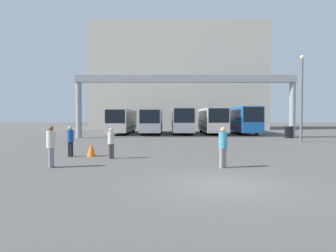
{
  "coord_description": "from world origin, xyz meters",
  "views": [
    {
      "loc": [
        -1.8,
        -9.43,
        2.18
      ],
      "look_at": [
        -1.67,
        23.66,
        1.14
      ],
      "focal_mm": 32.0,
      "sensor_mm": 36.0,
      "label": 1
    }
  ],
  "objects_px": {
    "bus_slot_2": "(181,119)",
    "pedestrian_near_center": "(50,145)",
    "lamp_post": "(300,95)",
    "bus_slot_3": "(211,119)",
    "tire_stack": "(288,132)",
    "traffic_cone": "(90,150)",
    "pedestrian_near_right": "(69,140)",
    "pedestrian_mid_left": "(110,142)",
    "bus_slot_0": "(121,120)",
    "bus_slot_4": "(240,119)",
    "bus_slot_1": "(151,120)",
    "pedestrian_mid_right": "(222,146)"
  },
  "relations": [
    {
      "from": "bus_slot_0",
      "to": "pedestrian_mid_left",
      "type": "xyz_separation_m",
      "value": [
        2.91,
        -23.2,
        -0.93
      ]
    },
    {
      "from": "pedestrian_mid_left",
      "to": "lamp_post",
      "type": "relative_size",
      "value": 0.22
    },
    {
      "from": "bus_slot_1",
      "to": "lamp_post",
      "type": "distance_m",
      "value": 18.62
    },
    {
      "from": "bus_slot_0",
      "to": "pedestrian_mid_left",
      "type": "relative_size",
      "value": 7.08
    },
    {
      "from": "bus_slot_1",
      "to": "pedestrian_mid_left",
      "type": "distance_m",
      "value": 22.79
    },
    {
      "from": "bus_slot_1",
      "to": "traffic_cone",
      "type": "height_order",
      "value": "bus_slot_1"
    },
    {
      "from": "bus_slot_0",
      "to": "pedestrian_mid_left",
      "type": "bearing_deg",
      "value": -82.84
    },
    {
      "from": "pedestrian_mid_right",
      "to": "traffic_cone",
      "type": "distance_m",
      "value": 7.51
    },
    {
      "from": "traffic_cone",
      "to": "bus_slot_1",
      "type": "bearing_deg",
      "value": 84.34
    },
    {
      "from": "traffic_cone",
      "to": "tire_stack",
      "type": "distance_m",
      "value": 22.15
    },
    {
      "from": "bus_slot_2",
      "to": "pedestrian_near_center",
      "type": "height_order",
      "value": "bus_slot_2"
    },
    {
      "from": "tire_stack",
      "to": "traffic_cone",
      "type": "bearing_deg",
      "value": -139.23
    },
    {
      "from": "bus_slot_1",
      "to": "pedestrian_near_center",
      "type": "distance_m",
      "value": 25.67
    },
    {
      "from": "bus_slot_0",
      "to": "bus_slot_3",
      "type": "relative_size",
      "value": 1.08
    },
    {
      "from": "bus_slot_3",
      "to": "traffic_cone",
      "type": "bearing_deg",
      "value": -114.17
    },
    {
      "from": "bus_slot_2",
      "to": "tire_stack",
      "type": "distance_m",
      "value": 13.23
    },
    {
      "from": "bus_slot_4",
      "to": "traffic_cone",
      "type": "height_order",
      "value": "bus_slot_4"
    },
    {
      "from": "pedestrian_mid_left",
      "to": "lamp_post",
      "type": "distance_m",
      "value": 17.84
    },
    {
      "from": "bus_slot_2",
      "to": "pedestrian_mid_right",
      "type": "bearing_deg",
      "value": -88.79
    },
    {
      "from": "traffic_cone",
      "to": "lamp_post",
      "type": "distance_m",
      "value": 18.52
    },
    {
      "from": "bus_slot_3",
      "to": "lamp_post",
      "type": "distance_m",
      "value": 14.13
    },
    {
      "from": "bus_slot_3",
      "to": "pedestrian_near_right",
      "type": "bearing_deg",
      "value": -116.45
    },
    {
      "from": "pedestrian_near_right",
      "to": "pedestrian_mid_left",
      "type": "xyz_separation_m",
      "value": [
        2.36,
        -0.75,
        -0.04
      ]
    },
    {
      "from": "tire_stack",
      "to": "lamp_post",
      "type": "height_order",
      "value": "lamp_post"
    },
    {
      "from": "bus_slot_3",
      "to": "bus_slot_1",
      "type": "bearing_deg",
      "value": -179.74
    },
    {
      "from": "bus_slot_4",
      "to": "pedestrian_mid_right",
      "type": "distance_m",
      "value": 26.89
    },
    {
      "from": "pedestrian_mid_right",
      "to": "tire_stack",
      "type": "xyz_separation_m",
      "value": [
        10.22,
        18.09,
        -0.32
      ]
    },
    {
      "from": "pedestrian_mid_left",
      "to": "bus_slot_2",
      "type": "bearing_deg",
      "value": 44.19
    },
    {
      "from": "bus_slot_3",
      "to": "tire_stack",
      "type": "bearing_deg",
      "value": -47.26
    },
    {
      "from": "pedestrian_mid_right",
      "to": "lamp_post",
      "type": "relative_size",
      "value": 0.23
    },
    {
      "from": "bus_slot_2",
      "to": "pedestrian_mid_right",
      "type": "relative_size",
      "value": 6.13
    },
    {
      "from": "bus_slot_1",
      "to": "pedestrian_near_right",
      "type": "distance_m",
      "value": 22.26
    },
    {
      "from": "bus_slot_3",
      "to": "tire_stack",
      "type": "xyz_separation_m",
      "value": [
        6.92,
        -7.49,
        -1.25
      ]
    },
    {
      "from": "bus_slot_1",
      "to": "bus_slot_4",
      "type": "relative_size",
      "value": 0.93
    },
    {
      "from": "bus_slot_2",
      "to": "pedestrian_near_right",
      "type": "height_order",
      "value": "bus_slot_2"
    },
    {
      "from": "bus_slot_4",
      "to": "bus_slot_2",
      "type": "bearing_deg",
      "value": -178.33
    },
    {
      "from": "pedestrian_mid_right",
      "to": "lamp_post",
      "type": "distance_m",
      "value": 16.05
    },
    {
      "from": "bus_slot_0",
      "to": "traffic_cone",
      "type": "distance_m",
      "value": 22.48
    },
    {
      "from": "pedestrian_near_right",
      "to": "lamp_post",
      "type": "distance_m",
      "value": 19.42
    },
    {
      "from": "bus_slot_0",
      "to": "bus_slot_1",
      "type": "distance_m",
      "value": 3.86
    },
    {
      "from": "bus_slot_2",
      "to": "tire_stack",
      "type": "relative_size",
      "value": 8.88
    },
    {
      "from": "pedestrian_near_right",
      "to": "traffic_cone",
      "type": "relative_size",
      "value": 2.28
    },
    {
      "from": "lamp_post",
      "to": "bus_slot_2",
      "type": "bearing_deg",
      "value": 126.86
    },
    {
      "from": "bus_slot_4",
      "to": "pedestrian_mid_left",
      "type": "distance_m",
      "value": 26.27
    },
    {
      "from": "pedestrian_near_right",
      "to": "bus_slot_1",
      "type": "bearing_deg",
      "value": -69.18
    },
    {
      "from": "pedestrian_mid_left",
      "to": "tire_stack",
      "type": "bearing_deg",
      "value": 10.51
    },
    {
      "from": "pedestrian_near_center",
      "to": "traffic_cone",
      "type": "bearing_deg",
      "value": 161.09
    },
    {
      "from": "bus_slot_0",
      "to": "bus_slot_2",
      "type": "height_order",
      "value": "bus_slot_2"
    },
    {
      "from": "pedestrian_near_center",
      "to": "bus_slot_3",
      "type": "bearing_deg",
      "value": 151.15
    },
    {
      "from": "lamp_post",
      "to": "pedestrian_near_center",
      "type": "bearing_deg",
      "value": -142.06
    }
  ]
}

